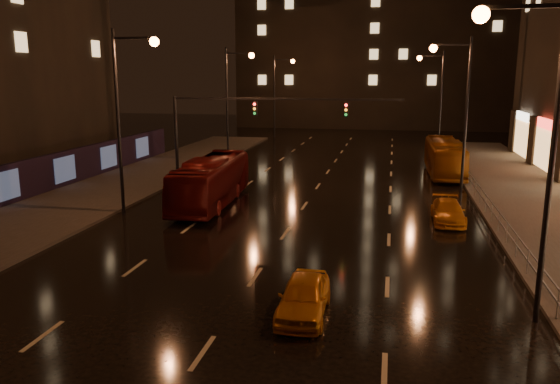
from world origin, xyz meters
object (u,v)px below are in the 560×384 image
bus_curb (444,157)px  taxi_near (304,296)px  bus_red (211,181)px  taxi_far (448,212)px

bus_curb → taxi_near: 28.20m
bus_red → bus_curb: bus_red is taller
taxi_far → bus_red: bearing=173.7°
bus_curb → taxi_far: size_ratio=2.51×
bus_curb → taxi_near: bearing=-104.4°
bus_curb → taxi_far: bus_curb is taller
taxi_near → taxi_far: 14.03m
bus_curb → taxi_far: bearing=-94.7°
bus_red → taxi_near: (7.90, -14.27, -0.78)m
bus_red → taxi_far: size_ratio=2.57×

